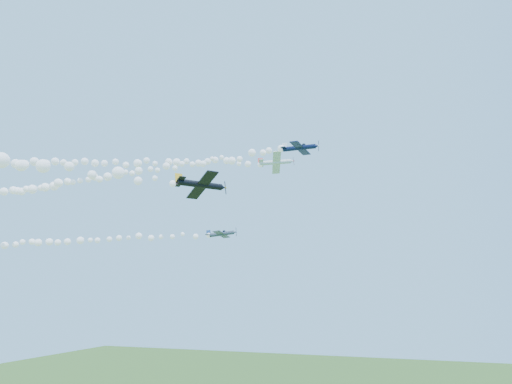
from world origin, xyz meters
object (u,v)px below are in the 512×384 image
(plane_black, at_px, (202,185))
(plane_white, at_px, (276,162))
(plane_grey, at_px, (221,234))
(plane_navy, at_px, (300,148))

(plane_black, bearing_deg, plane_white, 45.32)
(plane_grey, distance_m, plane_black, 43.47)
(plane_grey, bearing_deg, plane_white, -2.67)
(plane_white, distance_m, plane_grey, 20.00)
(plane_grey, xyz_separation_m, plane_black, (14.87, -40.85, -0.00))
(plane_grey, bearing_deg, plane_black, -74.49)
(plane_grey, relative_size, plane_black, 1.24)
(plane_grey, bearing_deg, plane_navy, -43.57)
(plane_white, distance_m, plane_black, 44.11)
(plane_white, relative_size, plane_grey, 1.09)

